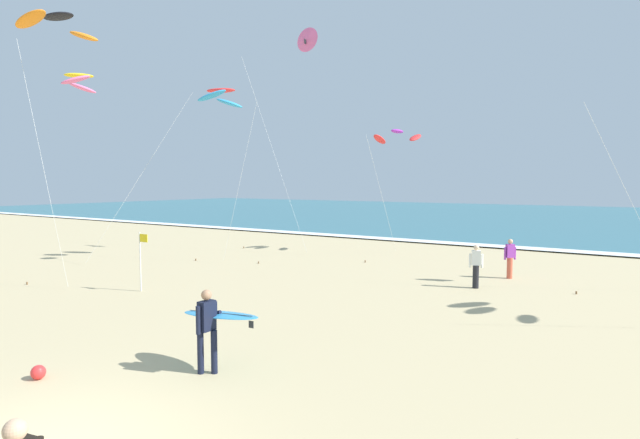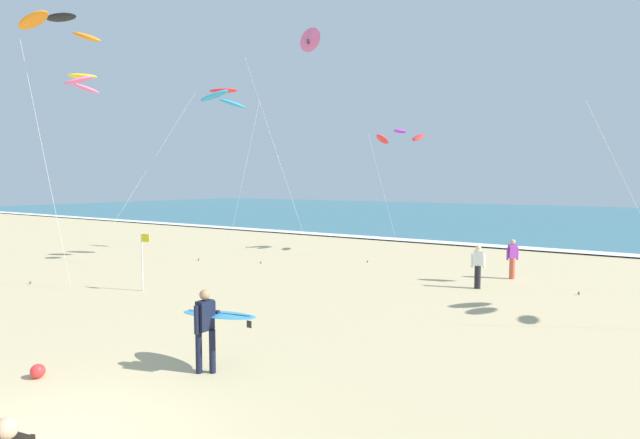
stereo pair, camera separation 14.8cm
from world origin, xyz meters
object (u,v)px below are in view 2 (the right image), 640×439
at_px(surfer_lead, 212,320).
at_px(lifeguard_flag, 143,255).
at_px(kite_arc_violet_mid, 400,136).
at_px(kite_arc_charcoal_close, 61,26).
at_px(bystander_purple_top, 512,259).
at_px(bystander_white_top, 478,266).
at_px(kite_arc_golden_low, 83,82).
at_px(beach_ball, 38,371).
at_px(kite_arc_scarlet_far, 224,97).
at_px(kite_delta_rose_distant, 309,40).

bearing_deg(surfer_lead, lifeguard_flag, 152.05).
distance_m(surfer_lead, kite_arc_violet_mid, 19.33).
bearing_deg(surfer_lead, kite_arc_violet_mid, 103.51).
distance_m(kite_arc_charcoal_close, bystander_purple_top, 18.79).
bearing_deg(lifeguard_flag, kite_arc_violet_mid, 76.97).
bearing_deg(kite_arc_charcoal_close, kite_arc_violet_mid, 69.51).
bearing_deg(bystander_white_top, kite_arc_golden_low, -163.35).
distance_m(bystander_white_top, beach_ball, 14.07).
distance_m(kite_arc_golden_low, lifeguard_flag, 10.08).
height_order(surfer_lead, kite_arc_violet_mid, kite_arc_violet_mid).
relative_size(surfer_lead, bystander_white_top, 1.28).
xyz_separation_m(kite_arc_scarlet_far, lifeguard_flag, (2.18, -6.28, -6.58)).
bearing_deg(kite_arc_charcoal_close, bystander_white_top, 34.38).
bearing_deg(beach_ball, kite_arc_scarlet_far, 120.03).
bearing_deg(beach_ball, bystander_white_top, 70.89).
xyz_separation_m(kite_arc_charcoal_close, lifeguard_flag, (2.47, 1.27, -8.01)).
bearing_deg(lifeguard_flag, bystander_purple_top, 43.31).
xyz_separation_m(kite_arc_golden_low, kite_arc_charcoal_close, (4.37, -3.37, 0.91)).
xyz_separation_m(lifeguard_flag, beach_ball, (5.06, -6.24, -1.13)).
relative_size(surfer_lead, kite_arc_charcoal_close, 0.21).
distance_m(kite_arc_scarlet_far, bystander_white_top, 13.79).
height_order(kite_arc_golden_low, kite_delta_rose_distant, kite_delta_rose_distant).
bearing_deg(lifeguard_flag, kite_arc_scarlet_far, 109.11).
bearing_deg(kite_arc_violet_mid, lifeguard_flag, -103.03).
relative_size(kite_arc_violet_mid, beach_ball, 23.92).
xyz_separation_m(kite_arc_violet_mid, kite_delta_rose_distant, (-3.64, -3.33, 4.85)).
height_order(kite_delta_rose_distant, bystander_purple_top, kite_delta_rose_distant).
relative_size(kite_delta_rose_distant, kite_arc_charcoal_close, 1.23).
xyz_separation_m(surfer_lead, beach_ball, (-2.53, -2.21, -0.91)).
distance_m(lifeguard_flag, beach_ball, 8.12).
height_order(surfer_lead, lifeguard_flag, lifeguard_flag).
distance_m(kite_arc_violet_mid, kite_arc_scarlet_far, 9.60).
relative_size(kite_delta_rose_distant, beach_ball, 42.42).
xyz_separation_m(surfer_lead, kite_arc_charcoal_close, (-10.07, 2.76, 8.23)).
bearing_deg(kite_arc_violet_mid, surfer_lead, -76.49).
relative_size(kite_arc_golden_low, bystander_purple_top, 5.49).
height_order(kite_delta_rose_distant, lifeguard_flag, kite_delta_rose_distant).
height_order(kite_arc_charcoal_close, lifeguard_flag, kite_arc_charcoal_close).
distance_m(kite_arc_golden_low, kite_arc_charcoal_close, 5.59).
bearing_deg(beach_ball, kite_arc_charcoal_close, 146.57).
bearing_deg(kite_arc_golden_low, kite_arc_violet_mid, 49.81).
bearing_deg(kite_arc_scarlet_far, beach_ball, -59.97).
relative_size(kite_arc_violet_mid, bystander_white_top, 4.21).
distance_m(kite_arc_golden_low, bystander_purple_top, 20.15).
distance_m(surfer_lead, bystander_white_top, 11.26).
bearing_deg(lifeguard_flag, surfer_lead, -27.95).
distance_m(kite_arc_scarlet_far, beach_ball, 16.39).
xyz_separation_m(bystander_white_top, bystander_purple_top, (0.58, 2.62, 0.00)).
height_order(kite_arc_golden_low, beach_ball, kite_arc_golden_low).
bearing_deg(bystander_purple_top, surfer_lead, -100.98).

